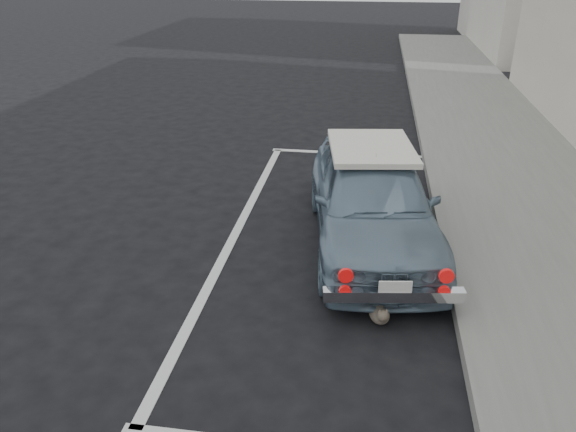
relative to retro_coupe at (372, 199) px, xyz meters
The scene contains 5 objects.
ground 3.18m from the retro_coupe, 106.81° to the right, with size 80.00×80.00×0.00m, color black.
pline_front 3.60m from the retro_coupe, 96.51° to the left, with size 3.00×0.12×0.01m, color silver.
pline_side 1.91m from the retro_coupe, behind, with size 0.12×7.00×0.01m, color silver.
retro_coupe is the anchor object (origin of this frame).
cat 1.80m from the retro_coupe, 85.53° to the right, with size 0.28×0.47×0.26m.
Camera 1 is at (0.81, -3.60, 3.50)m, focal length 35.00 mm.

